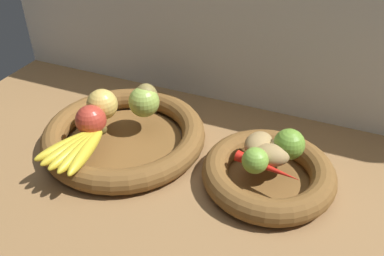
{
  "coord_description": "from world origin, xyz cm",
  "views": [
    {
      "loc": [
        25.35,
        -64.61,
        59.65
      ],
      "look_at": [
        -2.56,
        0.91,
        9.36
      ],
      "focal_mm": 38.7,
      "sensor_mm": 36.0,
      "label": 1
    }
  ],
  "objects_px": {
    "apple_red_front": "(91,120)",
    "potato_back": "(284,146)",
    "apple_green_back": "(144,102)",
    "pear_brown": "(146,99)",
    "potato_oblong": "(259,144)",
    "fruit_bowl_left": "(124,135)",
    "lime_near": "(255,160)",
    "lime_far": "(289,144)",
    "chili_pepper": "(267,167)",
    "fruit_bowl_right": "(268,174)",
    "potato_large": "(271,155)",
    "apple_golden_left": "(102,104)",
    "banana_bunch_front": "(78,147)"
  },
  "relations": [
    {
      "from": "apple_red_front",
      "to": "potato_back",
      "type": "distance_m",
      "value": 0.42
    },
    {
      "from": "apple_green_back",
      "to": "pear_brown",
      "type": "bearing_deg",
      "value": 88.31
    },
    {
      "from": "potato_oblong",
      "to": "pear_brown",
      "type": "bearing_deg",
      "value": 171.43
    },
    {
      "from": "fruit_bowl_left",
      "to": "lime_near",
      "type": "bearing_deg",
      "value": -6.25
    },
    {
      "from": "lime_far",
      "to": "apple_red_front",
      "type": "bearing_deg",
      "value": -168.21
    },
    {
      "from": "pear_brown",
      "to": "chili_pepper",
      "type": "distance_m",
      "value": 0.34
    },
    {
      "from": "fruit_bowl_right",
      "to": "apple_green_back",
      "type": "height_order",
      "value": "apple_green_back"
    },
    {
      "from": "apple_green_back",
      "to": "potato_large",
      "type": "bearing_deg",
      "value": -10.38
    },
    {
      "from": "apple_red_front",
      "to": "lime_far",
      "type": "xyz_separation_m",
      "value": [
        0.42,
        0.09,
        -0.0
      ]
    },
    {
      "from": "fruit_bowl_left",
      "to": "potato_oblong",
      "type": "relative_size",
      "value": 5.27
    },
    {
      "from": "apple_golden_left",
      "to": "apple_green_back",
      "type": "relative_size",
      "value": 0.99
    },
    {
      "from": "pear_brown",
      "to": "potato_back",
      "type": "relative_size",
      "value": 0.98
    },
    {
      "from": "apple_green_back",
      "to": "potato_back",
      "type": "xyz_separation_m",
      "value": [
        0.34,
        -0.02,
        -0.02
      ]
    },
    {
      "from": "potato_back",
      "to": "banana_bunch_front",
      "type": "bearing_deg",
      "value": -157.59
    },
    {
      "from": "potato_oblong",
      "to": "potato_back",
      "type": "distance_m",
      "value": 0.05
    },
    {
      "from": "apple_red_front",
      "to": "pear_brown",
      "type": "xyz_separation_m",
      "value": [
        0.07,
        0.12,
        0.0
      ]
    },
    {
      "from": "pear_brown",
      "to": "apple_green_back",
      "type": "bearing_deg",
      "value": -91.69
    },
    {
      "from": "fruit_bowl_left",
      "to": "pear_brown",
      "type": "relative_size",
      "value": 4.92
    },
    {
      "from": "apple_red_front",
      "to": "pear_brown",
      "type": "bearing_deg",
      "value": 59.02
    },
    {
      "from": "apple_golden_left",
      "to": "chili_pepper",
      "type": "height_order",
      "value": "apple_golden_left"
    },
    {
      "from": "apple_red_front",
      "to": "banana_bunch_front",
      "type": "xyz_separation_m",
      "value": [
        0.01,
        -0.07,
        -0.02
      ]
    },
    {
      "from": "lime_far",
      "to": "chili_pepper",
      "type": "height_order",
      "value": "lime_far"
    },
    {
      "from": "fruit_bowl_left",
      "to": "pear_brown",
      "type": "bearing_deg",
      "value": 69.5
    },
    {
      "from": "fruit_bowl_left",
      "to": "potato_oblong",
      "type": "distance_m",
      "value": 0.32
    },
    {
      "from": "banana_bunch_front",
      "to": "potato_back",
      "type": "xyz_separation_m",
      "value": [
        0.4,
        0.16,
        0.01
      ]
    },
    {
      "from": "fruit_bowl_left",
      "to": "lime_near",
      "type": "xyz_separation_m",
      "value": [
        0.32,
        -0.04,
        0.06
      ]
    },
    {
      "from": "apple_golden_left",
      "to": "potato_large",
      "type": "relative_size",
      "value": 0.98
    },
    {
      "from": "fruit_bowl_left",
      "to": "banana_bunch_front",
      "type": "bearing_deg",
      "value": -105.35
    },
    {
      "from": "potato_large",
      "to": "lime_far",
      "type": "bearing_deg",
      "value": 52.13
    },
    {
      "from": "apple_green_back",
      "to": "apple_red_front",
      "type": "xyz_separation_m",
      "value": [
        -0.07,
        -0.11,
        -0.0
      ]
    },
    {
      "from": "lime_near",
      "to": "lime_far",
      "type": "bearing_deg",
      "value": 54.16
    },
    {
      "from": "apple_golden_left",
      "to": "chili_pepper",
      "type": "bearing_deg",
      "value": -5.6
    },
    {
      "from": "fruit_bowl_left",
      "to": "fruit_bowl_right",
      "type": "height_order",
      "value": "same"
    },
    {
      "from": "fruit_bowl_left",
      "to": "lime_far",
      "type": "xyz_separation_m",
      "value": [
        0.37,
        0.04,
        0.06
      ]
    },
    {
      "from": "potato_large",
      "to": "chili_pepper",
      "type": "bearing_deg",
      "value": -87.41
    },
    {
      "from": "potato_oblong",
      "to": "fruit_bowl_left",
      "type": "bearing_deg",
      "value": -175.35
    },
    {
      "from": "apple_golden_left",
      "to": "potato_back",
      "type": "height_order",
      "value": "apple_golden_left"
    },
    {
      "from": "pear_brown",
      "to": "lime_near",
      "type": "bearing_deg",
      "value": -19.33
    },
    {
      "from": "fruit_bowl_left",
      "to": "potato_back",
      "type": "bearing_deg",
      "value": 6.28
    },
    {
      "from": "potato_oblong",
      "to": "potato_large",
      "type": "height_order",
      "value": "same"
    },
    {
      "from": "apple_green_back",
      "to": "banana_bunch_front",
      "type": "relative_size",
      "value": 0.43
    },
    {
      "from": "potato_back",
      "to": "chili_pepper",
      "type": "height_order",
      "value": "potato_back"
    },
    {
      "from": "fruit_bowl_left",
      "to": "potato_oblong",
      "type": "xyz_separation_m",
      "value": [
        0.31,
        0.03,
        0.05
      ]
    },
    {
      "from": "apple_red_front",
      "to": "lime_near",
      "type": "xyz_separation_m",
      "value": [
        0.37,
        0.02,
        -0.01
      ]
    },
    {
      "from": "banana_bunch_front",
      "to": "potato_back",
      "type": "height_order",
      "value": "potato_back"
    },
    {
      "from": "potato_oblong",
      "to": "chili_pepper",
      "type": "relative_size",
      "value": 0.53
    },
    {
      "from": "fruit_bowl_left",
      "to": "apple_red_front",
      "type": "xyz_separation_m",
      "value": [
        -0.05,
        -0.05,
        0.06
      ]
    },
    {
      "from": "fruit_bowl_left",
      "to": "lime_near",
      "type": "relative_size",
      "value": 7.18
    },
    {
      "from": "fruit_bowl_right",
      "to": "pear_brown",
      "type": "distance_m",
      "value": 0.33
    },
    {
      "from": "banana_bunch_front",
      "to": "potato_back",
      "type": "relative_size",
      "value": 2.17
    }
  ]
}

